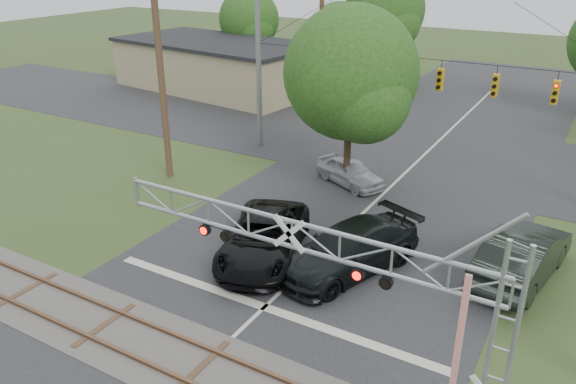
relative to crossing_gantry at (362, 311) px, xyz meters
The scene contains 12 objects.
road_main 10.59m from the crossing_gantry, 121.26° to the left, with size 14.00×90.00×0.02m, color #242426.
road_cross 23.28m from the crossing_gantry, 102.79° to the left, with size 90.00×12.00×0.02m, color #242426.
railroad_track 6.50m from the crossing_gantry, behind, with size 90.00×3.20×0.17m.
crossing_gantry is the anchor object (origin of this frame).
traffic_signal_span 18.89m from the crossing_gantry, 102.79° to the left, with size 19.34×0.36×11.50m.
pickup_black 10.20m from the crossing_gantry, 135.67° to the left, with size 2.87×6.23×1.73m, color black.
car_dark 8.99m from the crossing_gantry, 115.47° to the left, with size 2.52×6.20×1.80m, color black.
sedan_silver 17.30m from the crossing_gantry, 114.79° to the left, with size 1.67×4.16×1.42m, color #A3A5AA.
suv_dark 11.01m from the crossing_gantry, 78.19° to the left, with size 2.04×5.85×1.93m, color black.
commercial_building 39.15m from the crossing_gantry, 131.47° to the left, with size 18.60×11.17×4.11m.
utility_poles 21.94m from the crossing_gantry, 95.15° to the left, with size 25.58×30.77×13.89m.
treeline 32.81m from the crossing_gantry, 94.53° to the left, with size 54.43×30.47×9.85m.
Camera 1 is at (8.79, -8.02, 11.46)m, focal length 35.00 mm.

